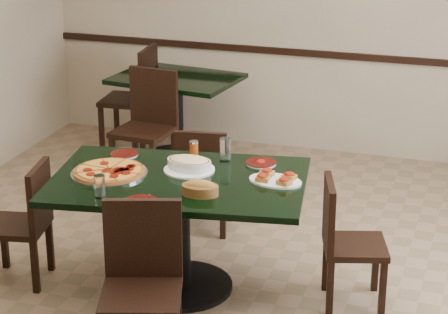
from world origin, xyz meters
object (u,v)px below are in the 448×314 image
(chair_far, at_px, (203,176))
(chair_right, at_px, (344,237))
(lasagna_casserole, at_px, (189,164))
(bruschetta_platter, at_px, (275,178))
(chair_near, at_px, (142,276))
(back_table, at_px, (177,101))
(pepperoni_pizza, at_px, (109,171))
(main_table, at_px, (179,206))
(chair_left, at_px, (27,218))
(bread_basket, at_px, (200,188))
(back_chair_left, at_px, (137,92))
(back_chair_near, at_px, (148,120))

(chair_far, relative_size, chair_right, 1.00)
(lasagna_casserole, height_order, bruschetta_platter, lasagna_casserole)
(chair_far, xyz_separation_m, chair_near, (0.24, -1.65, 0.06))
(back_table, bearing_deg, bruschetta_platter, -48.24)
(chair_near, height_order, lasagna_casserole, chair_near)
(chair_right, xyz_separation_m, bruschetta_platter, (-0.43, -0.02, 0.33))
(pepperoni_pizza, bearing_deg, main_table, 8.53)
(chair_left, relative_size, bread_basket, 3.47)
(chair_far, bearing_deg, main_table, 90.07)
(chair_near, bearing_deg, chair_right, 28.26)
(chair_right, relative_size, back_chair_left, 0.83)
(main_table, relative_size, chair_left, 2.12)
(bread_basket, bearing_deg, bruschetta_platter, 37.32)
(pepperoni_pizza, xyz_separation_m, bruschetta_platter, (1.01, 0.19, 0.01))
(pepperoni_pizza, bearing_deg, chair_right, 8.06)
(chair_far, distance_m, chair_near, 1.67)
(back_chair_near, relative_size, lasagna_casserole, 2.92)
(back_chair_left, distance_m, lasagna_casserole, 2.62)
(bruschetta_platter, bearing_deg, main_table, -158.88)
(back_table, relative_size, pepperoni_pizza, 2.38)
(chair_far, xyz_separation_m, chair_left, (-0.81, -1.04, -0.00))
(chair_near, xyz_separation_m, lasagna_casserole, (-0.08, 0.95, 0.29))
(back_chair_left, bearing_deg, chair_near, 19.40)
(chair_left, bearing_deg, chair_far, 130.44)
(back_chair_near, relative_size, bread_basket, 4.08)
(back_chair_left, xyz_separation_m, lasagna_casserole, (1.34, -2.24, 0.26))
(main_table, bearing_deg, chair_far, 90.38)
(chair_near, height_order, bread_basket, chair_near)
(back_chair_near, height_order, lasagna_casserole, back_chair_near)
(chair_right, bearing_deg, chair_left, 83.26)
(chair_far, xyz_separation_m, lasagna_casserole, (0.16, -0.70, 0.36))
(main_table, height_order, pepperoni_pizza, pepperoni_pizza)
(main_table, bearing_deg, chair_near, -92.44)
(lasagna_casserole, bearing_deg, back_table, 118.01)
(chair_near, distance_m, bread_basket, 0.68)
(back_chair_left, height_order, bread_basket, back_chair_left)
(back_table, relative_size, back_chair_near, 1.21)
(back_table, xyz_separation_m, chair_near, (0.99, -3.08, -0.02))
(main_table, bearing_deg, bruschetta_platter, 2.73)
(bread_basket, bearing_deg, chair_left, 174.90)
(bread_basket, height_order, bruschetta_platter, bread_basket)
(back_chair_left, distance_m, bruschetta_platter, 2.96)
(chair_left, distance_m, back_chair_near, 1.91)
(chair_far, xyz_separation_m, back_chair_left, (-1.18, 1.55, 0.10))
(back_chair_near, height_order, bread_basket, back_chair_near)
(chair_left, height_order, pepperoni_pizza, chair_left)
(chair_far, height_order, lasagna_casserole, lasagna_casserole)
(chair_near, xyz_separation_m, chair_left, (-1.05, 0.61, -0.07))
(chair_near, relative_size, pepperoni_pizza, 1.90)
(lasagna_casserole, bearing_deg, pepperoni_pizza, -150.19)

